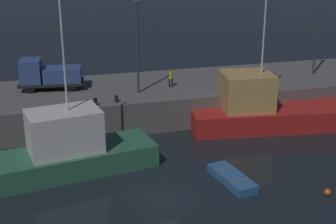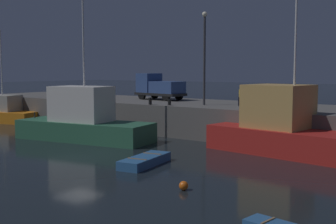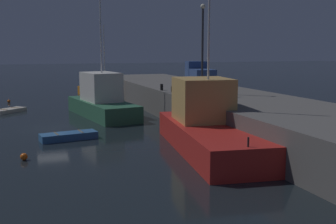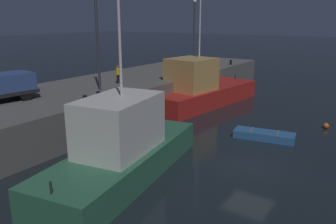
{
  "view_description": "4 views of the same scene",
  "coord_description": "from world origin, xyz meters",
  "px_view_note": "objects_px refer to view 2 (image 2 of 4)",
  "views": [
    {
      "loc": [
        -6.44,
        -24.52,
        14.48
      ],
      "look_at": [
        2.76,
        8.75,
        2.23
      ],
      "focal_mm": 51.64,
      "sensor_mm": 36.0,
      "label": 1
    },
    {
      "loc": [
        20.91,
        -18.82,
        5.59
      ],
      "look_at": [
        0.29,
        9.34,
        2.23
      ],
      "focal_mm": 46.86,
      "sensor_mm": 36.0,
      "label": 2
    },
    {
      "loc": [
        34.9,
        -2.12,
        6.54
      ],
      "look_at": [
        2.54,
        9.39,
        1.28
      ],
      "focal_mm": 43.89,
      "sensor_mm": 36.0,
      "label": 3
    },
    {
      "loc": [
        -17.38,
        -6.0,
        8.01
      ],
      "look_at": [
        2.24,
        7.16,
        1.55
      ],
      "focal_mm": 36.37,
      "sensor_mm": 36.0,
      "label": 4
    }
  ],
  "objects_px": {
    "fishing_boat_blue": "(296,132)",
    "dockworker": "(241,95)",
    "mooring_buoy_near": "(184,186)",
    "bollard_east": "(150,101)",
    "bollard_west": "(169,102)",
    "fishing_trawler_red": "(83,121)",
    "lamp_post_west": "(204,51)",
    "rowboat_white_mid": "(145,161)",
    "utility_truck": "(159,87)"
  },
  "relations": [
    {
      "from": "fishing_boat_blue",
      "to": "utility_truck",
      "type": "xyz_separation_m",
      "value": [
        -16.53,
        6.66,
        2.36
      ]
    },
    {
      "from": "fishing_trawler_red",
      "to": "bollard_east",
      "type": "bearing_deg",
      "value": 64.48
    },
    {
      "from": "fishing_trawler_red",
      "to": "lamp_post_west",
      "type": "xyz_separation_m",
      "value": [
        6.44,
        7.87,
        5.63
      ]
    },
    {
      "from": "fishing_trawler_red",
      "to": "dockworker",
      "type": "height_order",
      "value": "fishing_trawler_red"
    },
    {
      "from": "lamp_post_west",
      "to": "dockworker",
      "type": "height_order",
      "value": "lamp_post_west"
    },
    {
      "from": "rowboat_white_mid",
      "to": "mooring_buoy_near",
      "type": "bearing_deg",
      "value": -32.67
    },
    {
      "from": "dockworker",
      "to": "mooring_buoy_near",
      "type": "bearing_deg",
      "value": -71.91
    },
    {
      "from": "mooring_buoy_near",
      "to": "lamp_post_west",
      "type": "height_order",
      "value": "lamp_post_west"
    },
    {
      "from": "bollard_west",
      "to": "bollard_east",
      "type": "relative_size",
      "value": 0.85
    },
    {
      "from": "mooring_buoy_near",
      "to": "bollard_east",
      "type": "distance_m",
      "value": 17.85
    },
    {
      "from": "rowboat_white_mid",
      "to": "lamp_post_west",
      "type": "relative_size",
      "value": 0.54
    },
    {
      "from": "dockworker",
      "to": "rowboat_white_mid",
      "type": "bearing_deg",
      "value": -88.33
    },
    {
      "from": "bollard_west",
      "to": "fishing_trawler_red",
      "type": "bearing_deg",
      "value": -125.97
    },
    {
      "from": "fishing_boat_blue",
      "to": "mooring_buoy_near",
      "type": "relative_size",
      "value": 30.73
    },
    {
      "from": "fishing_boat_blue",
      "to": "rowboat_white_mid",
      "type": "bearing_deg",
      "value": -125.77
    },
    {
      "from": "fishing_trawler_red",
      "to": "fishing_boat_blue",
      "type": "bearing_deg",
      "value": 14.5
    },
    {
      "from": "mooring_buoy_near",
      "to": "bollard_west",
      "type": "relative_size",
      "value": 0.84
    },
    {
      "from": "utility_truck",
      "to": "bollard_east",
      "type": "height_order",
      "value": "utility_truck"
    },
    {
      "from": "lamp_post_west",
      "to": "bollard_west",
      "type": "bearing_deg",
      "value": -137.44
    },
    {
      "from": "fishing_boat_blue",
      "to": "lamp_post_west",
      "type": "relative_size",
      "value": 1.7
    },
    {
      "from": "lamp_post_west",
      "to": "mooring_buoy_near",
      "type": "bearing_deg",
      "value": -61.53
    },
    {
      "from": "fishing_boat_blue",
      "to": "mooring_buoy_near",
      "type": "xyz_separation_m",
      "value": [
        -1.16,
        -11.52,
        -1.32
      ]
    },
    {
      "from": "mooring_buoy_near",
      "to": "bollard_west",
      "type": "distance_m",
      "value": 17.12
    },
    {
      "from": "dockworker",
      "to": "utility_truck",
      "type": "bearing_deg",
      "value": 168.45
    },
    {
      "from": "utility_truck",
      "to": "mooring_buoy_near",
      "type": "bearing_deg",
      "value": -49.78
    },
    {
      "from": "lamp_post_west",
      "to": "dockworker",
      "type": "distance_m",
      "value": 4.84
    },
    {
      "from": "rowboat_white_mid",
      "to": "lamp_post_west",
      "type": "distance_m",
      "value": 14.4
    },
    {
      "from": "fishing_trawler_red",
      "to": "bollard_west",
      "type": "relative_size",
      "value": 22.76
    },
    {
      "from": "rowboat_white_mid",
      "to": "mooring_buoy_near",
      "type": "distance_m",
      "value": 5.8
    },
    {
      "from": "fishing_boat_blue",
      "to": "lamp_post_west",
      "type": "distance_m",
      "value": 11.64
    },
    {
      "from": "utility_truck",
      "to": "bollard_west",
      "type": "bearing_deg",
      "value": -45.07
    },
    {
      "from": "mooring_buoy_near",
      "to": "dockworker",
      "type": "bearing_deg",
      "value": 108.09
    },
    {
      "from": "bollard_west",
      "to": "bollard_east",
      "type": "height_order",
      "value": "bollard_east"
    },
    {
      "from": "fishing_trawler_red",
      "to": "lamp_post_west",
      "type": "height_order",
      "value": "fishing_trawler_red"
    },
    {
      "from": "rowboat_white_mid",
      "to": "utility_truck",
      "type": "height_order",
      "value": "utility_truck"
    },
    {
      "from": "fishing_boat_blue",
      "to": "mooring_buoy_near",
      "type": "distance_m",
      "value": 11.66
    },
    {
      "from": "utility_truck",
      "to": "dockworker",
      "type": "relative_size",
      "value": 3.53
    },
    {
      "from": "fishing_boat_blue",
      "to": "bollard_east",
      "type": "distance_m",
      "value": 13.45
    },
    {
      "from": "fishing_boat_blue",
      "to": "dockworker",
      "type": "bearing_deg",
      "value": 144.44
    },
    {
      "from": "fishing_trawler_red",
      "to": "bollard_west",
      "type": "bearing_deg",
      "value": 54.03
    },
    {
      "from": "mooring_buoy_near",
      "to": "dockworker",
      "type": "distance_m",
      "value": 17.27
    },
    {
      "from": "bollard_east",
      "to": "rowboat_white_mid",
      "type": "bearing_deg",
      "value": -52.98
    },
    {
      "from": "lamp_post_west",
      "to": "bollard_east",
      "type": "height_order",
      "value": "lamp_post_west"
    },
    {
      "from": "lamp_post_west",
      "to": "dockworker",
      "type": "bearing_deg",
      "value": 15.4
    },
    {
      "from": "mooring_buoy_near",
      "to": "fishing_trawler_red",
      "type": "bearing_deg",
      "value": 153.27
    },
    {
      "from": "dockworker",
      "to": "bollard_west",
      "type": "height_order",
      "value": "dockworker"
    },
    {
      "from": "dockworker",
      "to": "bollard_east",
      "type": "xyz_separation_m",
      "value": [
        -6.9,
        -3.33,
        -0.59
      ]
    },
    {
      "from": "dockworker",
      "to": "bollard_west",
      "type": "xyz_separation_m",
      "value": [
        -5.21,
        -2.84,
        -0.64
      ]
    },
    {
      "from": "lamp_post_west",
      "to": "bollard_east",
      "type": "distance_m",
      "value": 6.29
    },
    {
      "from": "mooring_buoy_near",
      "to": "bollard_east",
      "type": "height_order",
      "value": "bollard_east"
    }
  ]
}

